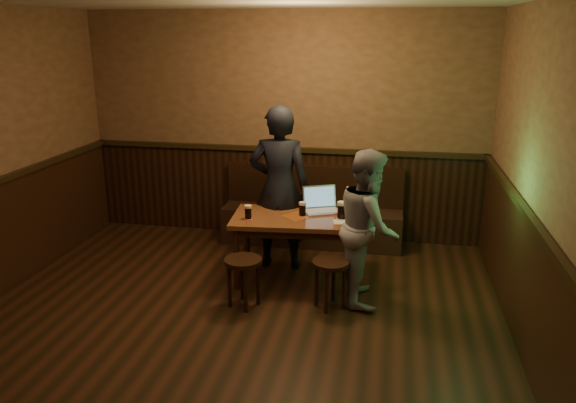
# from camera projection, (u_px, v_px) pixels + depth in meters

# --- Properties ---
(room) EXTENTS (5.04, 6.04, 2.84)m
(room) POSITION_uv_depth(u_px,v_px,m) (215.00, 209.00, 4.42)
(room) COLOR black
(room) RESTS_ON ground
(bench) EXTENTS (2.20, 0.50, 0.95)m
(bench) POSITION_uv_depth(u_px,v_px,m) (312.00, 218.00, 6.98)
(bench) COLOR black
(bench) RESTS_ON ground
(pub_table) EXTENTS (1.38, 0.86, 0.71)m
(pub_table) POSITION_uv_depth(u_px,v_px,m) (297.00, 225.00, 5.83)
(pub_table) COLOR brown
(pub_table) RESTS_ON ground
(stool_left) EXTENTS (0.47, 0.47, 0.49)m
(stool_left) POSITION_uv_depth(u_px,v_px,m) (243.00, 268.00, 5.32)
(stool_left) COLOR black
(stool_left) RESTS_ON ground
(stool_right) EXTENTS (0.39, 0.39, 0.48)m
(stool_right) POSITION_uv_depth(u_px,v_px,m) (330.00, 270.00, 5.29)
(stool_right) COLOR black
(stool_right) RESTS_ON ground
(pint_left) EXTENTS (0.09, 0.09, 0.15)m
(pint_left) POSITION_uv_depth(u_px,v_px,m) (248.00, 212.00, 5.70)
(pint_left) COLOR #B9163B
(pint_left) RESTS_ON pub_table
(pint_mid) EXTENTS (0.10, 0.10, 0.15)m
(pint_mid) POSITION_uv_depth(u_px,v_px,m) (303.00, 209.00, 5.79)
(pint_mid) COLOR #B9163B
(pint_mid) RESTS_ON pub_table
(pint_right) EXTENTS (0.12, 0.12, 0.18)m
(pint_right) POSITION_uv_depth(u_px,v_px,m) (341.00, 210.00, 5.71)
(pint_right) COLOR #B9163B
(pint_right) RESTS_ON pub_table
(laptop) EXTENTS (0.45, 0.41, 0.26)m
(laptop) POSITION_uv_depth(u_px,v_px,m) (321.00, 205.00, 5.96)
(laptop) COLOR silver
(laptop) RESTS_ON pub_table
(menu) EXTENTS (0.24, 0.18, 0.00)m
(menu) POSITION_uv_depth(u_px,v_px,m) (344.00, 222.00, 5.62)
(menu) COLOR silver
(menu) RESTS_ON pub_table
(person_suit) EXTENTS (0.68, 0.46, 1.81)m
(person_suit) POSITION_uv_depth(u_px,v_px,m) (279.00, 188.00, 6.11)
(person_suit) COLOR black
(person_suit) RESTS_ON ground
(person_grey) EXTENTS (0.65, 0.79, 1.50)m
(person_grey) POSITION_uv_depth(u_px,v_px,m) (368.00, 226.00, 5.37)
(person_grey) COLOR gray
(person_grey) RESTS_ON ground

